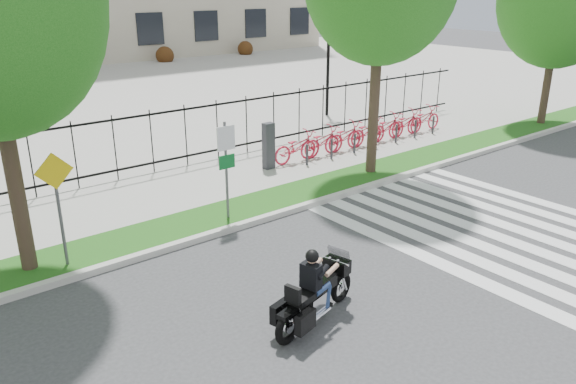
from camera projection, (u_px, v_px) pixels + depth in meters
ground at (363, 292)px, 11.19m from camera, size 120.00×120.00×0.00m
curb at (246, 224)px, 14.17m from camera, size 60.00×0.20×0.15m
grass_verge at (227, 214)px, 14.79m from camera, size 60.00×1.50×0.15m
sidewalk at (181, 189)px, 16.61m from camera, size 60.00×3.50×0.15m
plaza at (19, 100)px, 29.45m from camera, size 80.00×34.00×0.10m
crosswalk_stripes at (498, 229)px, 14.02m from camera, size 5.70×8.00×0.01m
iron_fence at (152, 141)px, 17.52m from camera, size 30.00×0.06×2.00m
lamp_post_right at (328, 46)px, 24.71m from camera, size 1.06×0.70×4.25m
bike_share_station at (365, 132)px, 20.62m from camera, size 8.94×0.88×1.50m
sign_pole_regulatory at (226, 158)px, 13.82m from camera, size 0.50×0.09×2.50m
sign_pole_warning at (57, 195)px, 11.43m from camera, size 0.78×0.09×2.49m
motorcycle_rider at (316, 292)px, 10.04m from camera, size 2.27×0.98×1.78m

